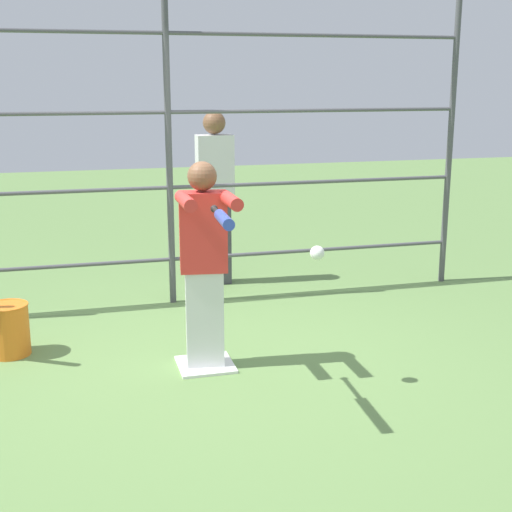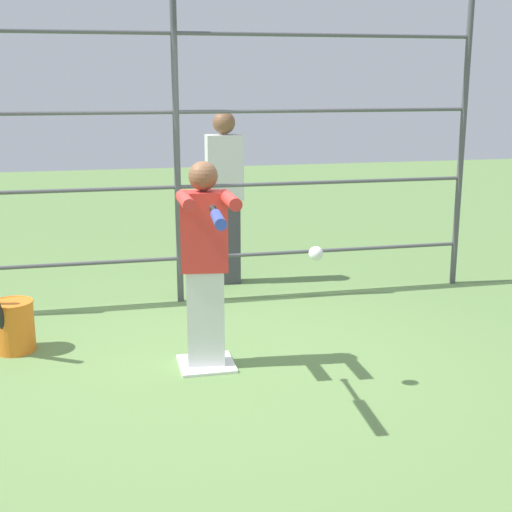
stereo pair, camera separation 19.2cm
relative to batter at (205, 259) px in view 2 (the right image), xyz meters
The scene contains 8 objects.
ground_plane 0.81m from the batter, 90.00° to the right, with size 24.00×24.00×0.00m, color #608447.
home_plate 0.80m from the batter, 90.00° to the right, with size 0.40×0.40×0.02m.
fence_backstop 1.73m from the batter, 90.00° to the right, with size 5.68×0.06×2.85m.
batter is the anchor object (origin of this frame).
baseball_bat_swinging 1.00m from the batter, 86.57° to the left, with size 0.14×0.84×0.11m.
softball_in_flight 0.86m from the batter, 139.90° to the left, with size 0.10×0.10×0.10m.
bat_bucket 1.65m from the batter, 23.21° to the right, with size 0.51×0.49×0.90m.
bystander_behind_fence 2.21m from the batter, 103.82° to the right, with size 0.36×0.22×1.74m.
Camera 2 is at (0.71, 4.86, 2.05)m, focal length 50.00 mm.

